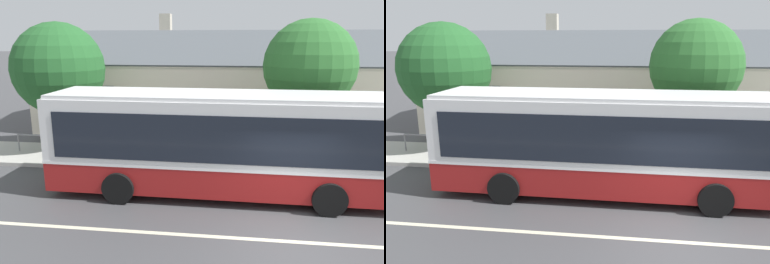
# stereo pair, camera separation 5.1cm
# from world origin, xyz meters

# --- Properties ---
(ground_plane) EXTENTS (300.00, 300.00, 0.00)m
(ground_plane) POSITION_xyz_m (0.00, 0.00, 0.00)
(ground_plane) COLOR #424244
(sidewalk_far) EXTENTS (60.00, 3.00, 0.15)m
(sidewalk_far) POSITION_xyz_m (0.00, 6.00, 0.07)
(sidewalk_far) COLOR #ADAAA3
(sidewalk_far) RESTS_ON ground
(lane_divider_stripe) EXTENTS (60.00, 0.16, 0.01)m
(lane_divider_stripe) POSITION_xyz_m (0.00, 0.00, 0.00)
(lane_divider_stripe) COLOR beige
(lane_divider_stripe) RESTS_ON ground
(community_building) EXTENTS (27.83, 10.38, 6.54)m
(community_building) POSITION_xyz_m (1.18, 14.58, 1.96)
(community_building) COLOR beige
(community_building) RESTS_ON ground
(transit_bus) EXTENTS (10.82, 2.85, 3.32)m
(transit_bus) POSITION_xyz_m (-2.15, 2.90, 1.78)
(transit_bus) COLOR maroon
(transit_bus) RESTS_ON ground
(bench_by_building) EXTENTS (1.85, 0.51, 0.94)m
(bench_by_building) POSITION_xyz_m (-7.99, 5.70, 0.58)
(bench_by_building) COLOR brown
(bench_by_building) RESTS_ON sidewalk_far
(street_tree_primary) EXTENTS (3.66, 3.66, 5.78)m
(street_tree_primary) POSITION_xyz_m (1.23, 6.78, 3.81)
(street_tree_primary) COLOR #4C3828
(street_tree_primary) RESTS_ON ground
(street_tree_secondary) EXTENTS (3.97, 3.97, 5.71)m
(street_tree_secondary) POSITION_xyz_m (-9.21, 6.81, 3.60)
(street_tree_secondary) COLOR #4C3828
(street_tree_secondary) RESTS_ON ground
(bike_rack) EXTENTS (1.16, 0.06, 0.78)m
(bike_rack) POSITION_xyz_m (-10.59, 6.11, 0.68)
(bike_rack) COLOR slate
(bike_rack) RESTS_ON sidewalk_far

